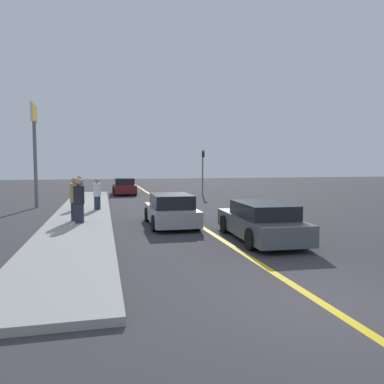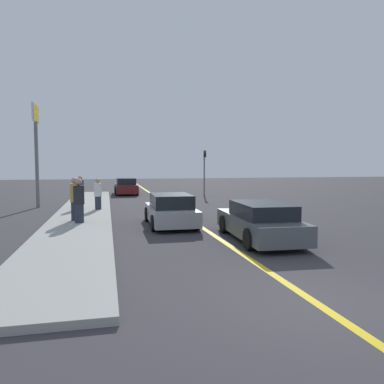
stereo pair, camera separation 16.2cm
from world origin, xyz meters
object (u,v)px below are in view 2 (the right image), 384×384
car_near_right_lane (260,222)px  car_ahead_center (171,210)px  car_far_distant (126,186)px  pedestrian_far_standing (98,194)px  pedestrian_mid_group (75,199)px  pedestrian_near_curb (79,201)px  roadside_sign (36,132)px  traffic_light (204,168)px  pedestrian_by_sign (81,192)px

car_near_right_lane → car_ahead_center: (-2.42, 3.65, 0.01)m
car_far_distant → pedestrian_far_standing: bearing=-100.5°
pedestrian_mid_group → pedestrian_far_standing: pedestrian_mid_group is taller
car_ahead_center → pedestrian_mid_group: pedestrian_mid_group is taller
car_near_right_lane → pedestrian_mid_group: bearing=144.5°
pedestrian_near_curb → roadside_sign: bearing=110.7°
car_far_distant → traffic_light: 6.86m
car_far_distant → traffic_light: bearing=-21.7°
car_ahead_center → car_far_distant: size_ratio=0.95×
pedestrian_near_curb → car_near_right_lane: bearing=-34.8°
car_ahead_center → pedestrian_far_standing: (-3.04, 5.10, 0.34)m
car_far_distant → roadside_sign: roadside_sign is taller
pedestrian_near_curb → traffic_light: 16.41m
pedestrian_near_curb → roadside_sign: (-2.86, 7.56, 3.35)m
pedestrian_near_curb → traffic_light: size_ratio=0.50×
pedestrian_far_standing → pedestrian_by_sign: size_ratio=0.93×
car_far_distant → pedestrian_near_curb: pedestrian_near_curb is taller
car_near_right_lane → car_far_distant: (-3.42, 20.39, 0.04)m
pedestrian_near_curb → pedestrian_mid_group: size_ratio=0.99×
car_ahead_center → pedestrian_near_curb: bearing=171.4°
pedestrian_mid_group → pedestrian_near_curb: bearing=-73.7°
pedestrian_mid_group → car_near_right_lane: bearing=-38.2°
car_ahead_center → roadside_sign: size_ratio=0.69×
pedestrian_near_curb → traffic_light: traffic_light is taller
car_near_right_lane → roadside_sign: bearing=130.0°
car_near_right_lane → pedestrian_far_standing: size_ratio=2.87×
pedestrian_far_standing → pedestrian_by_sign: bearing=139.8°
pedestrian_mid_group → traffic_light: 15.92m
pedestrian_near_curb → roadside_sign: roadside_sign is taller
car_near_right_lane → roadside_sign: roadside_sign is taller
pedestrian_mid_group → roadside_sign: 8.04m
traffic_light → roadside_sign: 13.47m
car_ahead_center → pedestrian_far_standing: bearing=121.4°
pedestrian_mid_group → pedestrian_by_sign: (-0.07, 4.55, -0.03)m
pedestrian_mid_group → roadside_sign: (-2.64, 6.82, 3.34)m
pedestrian_mid_group → pedestrian_by_sign: 4.55m
roadside_sign → car_far_distant: bearing=57.0°
pedestrian_far_standing → car_near_right_lane: bearing=-58.0°
pedestrian_mid_group → roadside_sign: bearing=111.2°
car_far_distant → pedestrian_mid_group: bearing=-101.2°
car_far_distant → car_ahead_center: bearing=-87.1°
car_ahead_center → pedestrian_far_standing: 5.95m
car_near_right_lane → pedestrian_by_sign: bearing=126.6°
roadside_sign → car_near_right_lane: bearing=-52.7°
pedestrian_near_curb → pedestrian_far_standing: bearing=81.7°
car_near_right_lane → traffic_light: size_ratio=1.29×
pedestrian_near_curb → pedestrian_mid_group: (-0.22, 0.74, 0.02)m
car_near_right_lane → pedestrian_near_curb: 7.47m
pedestrian_near_curb → traffic_light: bearing=56.9°
car_ahead_center → pedestrian_mid_group: (-3.92, 1.34, 0.44)m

